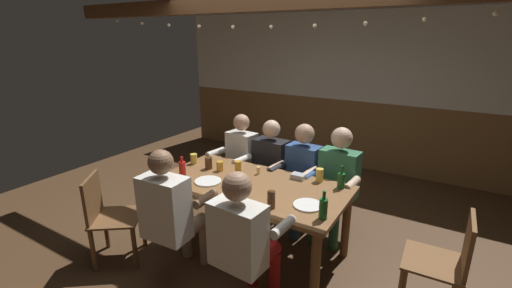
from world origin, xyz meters
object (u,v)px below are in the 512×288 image
Objects in this scene: pint_glass_3 at (271,200)px; pint_glass_5 at (209,163)px; person_1 at (268,165)px; person_5 at (243,236)px; pint_glass_6 at (238,167)px; pint_glass_1 at (320,175)px; pint_glass_4 at (220,166)px; person_4 at (171,210)px; chair_empty_near_left at (446,262)px; person_3 at (336,178)px; bottle_1 at (341,180)px; person_0 at (238,158)px; plate_1 at (208,181)px; bottle_0 at (182,169)px; condiment_caddy at (298,176)px; pint_glass_0 at (244,189)px; person_2 at (300,172)px; pint_glass_2 at (194,159)px; plate_0 at (308,205)px; table_candle at (258,170)px; bottle_2 at (323,208)px.

pint_glass_5 is at bearing 156.69° from pint_glass_3.
person_5 reaches higher than person_1.
pint_glass_5 is 0.35m from pint_glass_6.
pint_glass_1 reaches higher than pint_glass_4.
person_4 reaches higher than chair_empty_near_left.
person_3 is 0.42m from bottle_1.
person_0 is 1.49m from pint_glass_3.
bottle_0 is (-0.31, -0.02, 0.08)m from plate_1.
person_1 is 0.74m from pint_glass_5.
condiment_caddy is (0.98, -0.36, 0.10)m from person_0.
condiment_caddy is 0.68m from pint_glass_0.
pint_glass_1 is 1.20m from pint_glass_5.
person_3 is 1.75m from person_4.
person_2 is at bearing 111.41° from condiment_caddy.
bottle_0 is at bearing 119.40° from person_4.
pint_glass_2 is at bearing -169.70° from condiment_caddy.
plate_0 is 1.79× the size of pint_glass_0.
pint_glass_4 is at bearing 86.59° from chair_empty_near_left.
plate_1 is (-0.18, -0.90, 0.09)m from person_1.
person_0 is 0.94m from bottle_0.
pint_glass_3 is (1.11, -0.13, -0.01)m from bottle_0.
table_candle is at bearing 129.10° from pint_glass_3.
table_candle is at bearing 111.27° from person_1.
person_1 is at bearing 120.64° from pint_glass_3.
bottle_0 is (-1.04, -0.56, 0.06)m from condiment_caddy.
plate_0 is at bearing -18.82° from pint_glass_6.
condiment_caddy is (0.56, -0.36, 0.11)m from person_1.
person_0 is 5.46× the size of bottle_1.
pint_glass_5 is at bearing -165.28° from condiment_caddy.
person_4 reaches higher than person_3.
person_4 is at bearing -61.07° from pint_glass_2.
bottle_2 is at bearing -66.76° from pint_glass_1.
pint_glass_5 is at bearing -165.73° from pint_glass_1.
person_1 reaches higher than pint_glass_0.
pint_glass_3 reaches higher than pint_glass_2.
person_2 is 0.73m from pint_glass_6.
condiment_caddy is 1.23× the size of pint_glass_2.
condiment_caddy is (-0.28, -0.37, 0.09)m from person_3.
bottle_1 is (0.12, 0.50, 0.07)m from plate_0.
person_0 is at bearing 126.26° from pint_glass_0.
pint_glass_0 reaches higher than pint_glass_5.
bottle_2 reaches higher than bottle_0.
pint_glass_6 reaches higher than pint_glass_4.
person_1 is 0.67m from condiment_caddy.
pint_glass_6 is at bearing -164.60° from pint_glass_1.
person_0 reaches higher than pint_glass_0.
chair_empty_near_left is 3.93× the size of bottle_1.
plate_0 is at bearing -13.00° from pint_glass_4.
pint_glass_0 is at bearing -23.60° from pint_glass_2.
bottle_2 is 0.44m from pint_glass_3.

